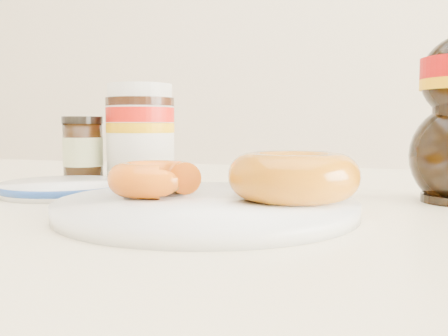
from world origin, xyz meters
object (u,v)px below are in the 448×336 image
(donut_bitten, at_px, (155,179))
(donut_whole, at_px, (293,176))
(nutella_jar, at_px, (140,129))
(blue_rim_saucer, at_px, (65,187))
(plate, at_px, (206,206))
(dark_jar, at_px, (83,149))
(dining_table, at_px, (210,290))

(donut_bitten, height_order, donut_whole, donut_whole)
(nutella_jar, height_order, blue_rim_saucer, nutella_jar)
(plate, height_order, blue_rim_saucer, blue_rim_saucer)
(donut_whole, distance_m, dark_jar, 0.36)
(donut_whole, xyz_separation_m, nutella_jar, (-0.24, 0.19, 0.04))
(plate, height_order, donut_whole, donut_whole)
(dark_jar, distance_m, blue_rim_saucer, 0.14)
(donut_bitten, bearing_deg, blue_rim_saucer, 134.97)
(dining_table, bearing_deg, donut_whole, -17.03)
(donut_whole, bearing_deg, donut_bitten, -174.86)
(donut_whole, bearing_deg, dark_jar, 151.48)
(dining_table, height_order, blue_rim_saucer, blue_rim_saucer)
(nutella_jar, xyz_separation_m, blue_rim_saucer, (-0.02, -0.15, -0.06))
(nutella_jar, bearing_deg, donut_whole, -38.81)
(dining_table, height_order, dark_jar, dark_jar)
(dining_table, bearing_deg, blue_rim_saucer, 173.75)
(dining_table, height_order, plate, plate)
(plate, bearing_deg, nutella_jar, 128.21)
(blue_rim_saucer, bearing_deg, nutella_jar, 83.47)
(plate, xyz_separation_m, donut_whole, (0.07, 0.02, 0.03))
(plate, xyz_separation_m, donut_bitten, (-0.05, 0.01, 0.02))
(donut_bitten, height_order, blue_rim_saucer, donut_bitten)
(donut_bitten, bearing_deg, dark_jar, 114.05)
(blue_rim_saucer, bearing_deg, plate, -19.84)
(dining_table, distance_m, blue_rim_saucer, 0.20)
(dining_table, relative_size, donut_bitten, 16.65)
(nutella_jar, bearing_deg, blue_rim_saucer, -96.53)
(dining_table, relative_size, nutella_jar, 10.81)
(dining_table, relative_size, plate, 5.53)
(dining_table, height_order, donut_whole, donut_whole)
(blue_rim_saucer, bearing_deg, dark_jar, 114.88)
(plate, distance_m, dark_jar, 0.32)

